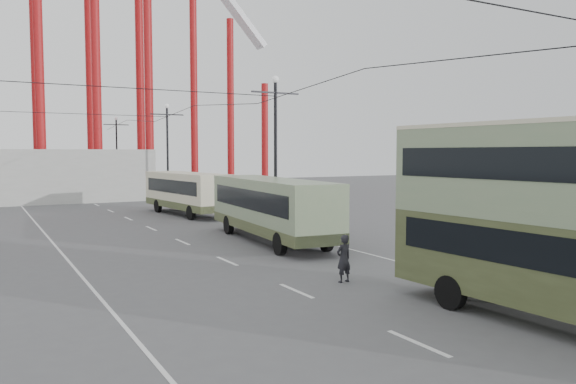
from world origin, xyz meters
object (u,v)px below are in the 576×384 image
double_decker_bus (569,212)px  single_decker_green (271,206)px  single_decker_cream (186,191)px  pedestrian (344,259)px

double_decker_bus → single_decker_green: 16.98m
single_decker_cream → pedestrian: size_ratio=6.01×
double_decker_bus → single_decker_green: (-0.08, 16.94, -1.24)m
pedestrian → single_decker_cream: bearing=-103.2°
single_decker_cream → pedestrian: 24.26m
double_decker_bus → single_decker_cream: 31.43m
single_decker_green → pedestrian: 9.93m
single_decker_green → single_decker_cream: size_ratio=1.14×
double_decker_bus → single_decker_cream: bearing=86.3°
double_decker_bus → single_decker_green: bearing=87.0°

